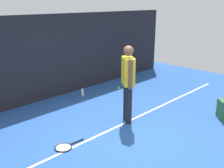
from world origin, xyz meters
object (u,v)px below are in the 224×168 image
tennis_ball_near_player (119,88)px  water_bottle (82,92)px  tennis_racket (65,147)px  backpack (224,110)px  tennis_player (128,80)px

tennis_ball_near_player → water_bottle: water_bottle is taller
tennis_racket → backpack: (3.32, -1.54, 0.20)m
tennis_player → water_bottle: tennis_player is taller
water_bottle → tennis_ball_near_player: bearing=-16.1°
tennis_player → tennis_ball_near_player: (1.50, 1.67, -0.93)m
tennis_racket → water_bottle: water_bottle is taller
tennis_player → tennis_ball_near_player: tennis_player is taller
tennis_ball_near_player → tennis_racket: bearing=-153.1°
tennis_racket → backpack: 3.67m
tennis_ball_near_player → backpack: bearing=-87.3°
tennis_racket → tennis_ball_near_player: bearing=-150.2°
tennis_racket → backpack: size_ratio=1.41×
backpack → water_bottle: (-1.29, 3.48, -0.11)m
tennis_ball_near_player → tennis_player: bearing=-131.9°
tennis_racket → tennis_ball_near_player: 3.56m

